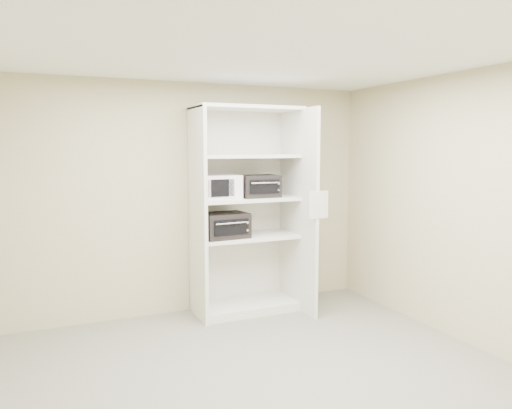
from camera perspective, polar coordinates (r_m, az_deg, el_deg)
name	(u,v)px	position (r m, az deg, el deg)	size (l,w,h in m)	color
floor	(257,380)	(4.46, 0.08, -19.38)	(4.50, 4.00, 0.01)	slate
ceiling	(257,51)	(4.08, 0.09, 17.15)	(4.50, 4.00, 0.01)	white
wall_back	(188,199)	(5.93, -7.78, 0.66)	(4.50, 0.02, 2.70)	#C3BB90
wall_front	(437,281)	(2.40, 20.02, -8.24)	(4.50, 0.02, 2.70)	#C3BB90
wall_right	(463,208)	(5.37, 22.61, -0.38)	(0.02, 4.00, 2.70)	#C3BB90
shelving_unit	(250,217)	(5.89, -0.71, -1.45)	(1.24, 0.92, 2.42)	silver
microwave	(219,187)	(5.70, -4.23, 2.03)	(0.45, 0.34, 0.27)	white
toaster_oven_upper	(258,186)	(5.85, 0.27, 2.12)	(0.45, 0.34, 0.26)	black
toaster_oven_lower	(224,225)	(5.73, -3.67, -2.39)	(0.51, 0.39, 0.28)	black
paper_sign	(319,205)	(5.57, 7.20, -0.04)	(0.24, 0.01, 0.30)	white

